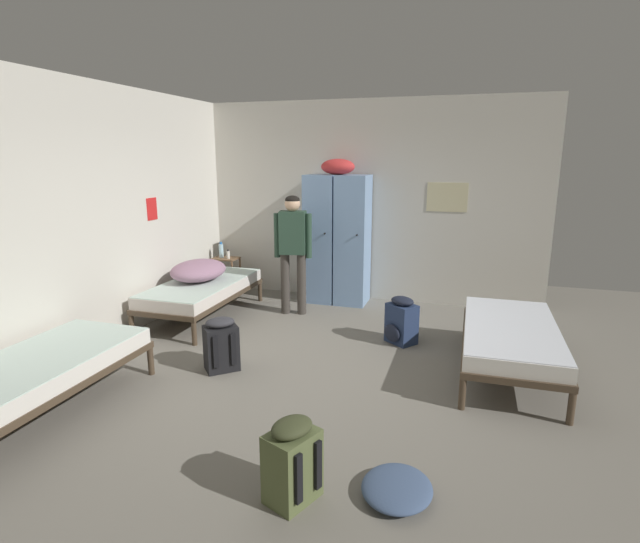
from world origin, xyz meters
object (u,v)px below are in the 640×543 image
(bed_right, at_px, (510,335))
(water_bottle, at_px, (221,250))
(shelf_unit, at_px, (226,272))
(person_traveler, at_px, (293,244))
(bedding_heap, at_px, (199,270))
(lotion_bottle, at_px, (228,255))
(backpack_black, at_px, (221,345))
(backpack_olive, at_px, (291,461))
(bed_left_front, at_px, (36,371))
(bed_left_rear, at_px, (202,290))
(backpack_navy, at_px, (401,321))
(locker_bank, at_px, (337,237))
(clothes_pile_denim, at_px, (397,488))

(bed_right, height_order, water_bottle, water_bottle)
(shelf_unit, xyz_separation_m, person_traveler, (1.35, -0.64, 0.62))
(bedding_heap, bearing_deg, lotion_bottle, 95.53)
(person_traveler, distance_m, backpack_black, 2.05)
(backpack_olive, bearing_deg, backpack_black, 129.99)
(person_traveler, xyz_separation_m, backpack_black, (-0.07, -1.92, -0.71))
(bed_left_front, distance_m, person_traveler, 3.40)
(water_bottle, bearing_deg, bedding_heap, -77.17)
(shelf_unit, distance_m, bed_left_rear, 1.18)
(bed_left_front, distance_m, backpack_navy, 3.64)
(shelf_unit, distance_m, water_bottle, 0.34)
(bedding_heap, bearing_deg, backpack_olive, -51.49)
(locker_bank, height_order, shelf_unit, locker_bank)
(bed_left_front, bearing_deg, bed_left_rear, 90.00)
(locker_bank, height_order, lotion_bottle, locker_bank)
(locker_bank, relative_size, water_bottle, 8.58)
(person_traveler, height_order, lotion_bottle, person_traveler)
(bed_right, relative_size, bedding_heap, 2.22)
(bed_right, xyz_separation_m, bedding_heap, (-3.87, 0.69, 0.24))
(backpack_navy, bearing_deg, locker_bank, 129.07)
(lotion_bottle, relative_size, backpack_black, 0.26)
(backpack_black, bearing_deg, locker_bank, 79.68)
(shelf_unit, xyz_separation_m, bedding_heap, (0.17, -1.08, 0.28))
(shelf_unit, xyz_separation_m, lotion_bottle, (0.07, -0.04, 0.29))
(person_traveler, xyz_separation_m, backpack_olive, (1.27, -3.53, -0.71))
(locker_bank, bearing_deg, water_bottle, -177.40)
(lotion_bottle, bearing_deg, bedding_heap, -84.47)
(shelf_unit, height_order, water_bottle, water_bottle)
(water_bottle, height_order, clothes_pile_denim, water_bottle)
(shelf_unit, height_order, backpack_olive, shelf_unit)
(bedding_heap, bearing_deg, backpack_black, -53.18)
(backpack_black, bearing_deg, shelf_unit, 116.53)
(backpack_olive, relative_size, backpack_black, 1.00)
(backpack_navy, bearing_deg, person_traveler, 156.75)
(bedding_heap, distance_m, backpack_navy, 2.77)
(bed_left_rear, xyz_separation_m, person_traveler, (1.10, 0.51, 0.59))
(bedding_heap, bearing_deg, person_traveler, 20.62)
(bed_left_rear, xyz_separation_m, clothes_pile_denim, (3.01, -2.80, -0.33))
(backpack_olive, bearing_deg, locker_bank, 101.42)
(person_traveler, distance_m, backpack_navy, 1.84)
(locker_bank, distance_m, backpack_olive, 4.41)
(backpack_olive, bearing_deg, lotion_bottle, 121.77)
(bedding_heap, distance_m, backpack_black, 1.88)
(bed_left_rear, distance_m, backpack_navy, 2.66)
(backpack_navy, bearing_deg, bed_right, -22.10)
(bed_left_front, height_order, lotion_bottle, lotion_bottle)
(person_traveler, height_order, water_bottle, person_traveler)
(bed_left_rear, relative_size, backpack_black, 3.45)
(bed_right, relative_size, backpack_navy, 3.45)
(lotion_bottle, xyz_separation_m, backpack_olive, (2.56, -4.13, -0.37))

